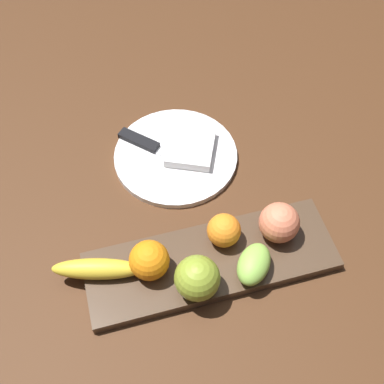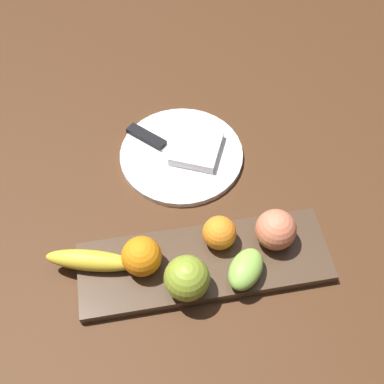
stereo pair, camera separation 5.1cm
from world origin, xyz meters
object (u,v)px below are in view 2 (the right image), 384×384
at_px(fruit_tray, 204,263).
at_px(apple, 187,278).
at_px(peach, 276,230).
at_px(grape_bunch, 246,269).
at_px(dinner_plate, 181,155).
at_px(knife, 152,140).
at_px(orange_near_apple, 142,256).
at_px(folded_napkin, 197,148).
at_px(orange_near_banana, 219,232).
at_px(banana, 90,260).

distance_m(fruit_tray, apple, 0.08).
xyz_separation_m(peach, grape_bunch, (-0.07, -0.06, -0.01)).
height_order(dinner_plate, knife, knife).
bearing_deg(fruit_tray, dinner_plate, 90.00).
xyz_separation_m(orange_near_apple, folded_napkin, (0.14, 0.25, -0.03)).
bearing_deg(orange_near_banana, knife, 108.48).
relative_size(dinner_plate, knife, 1.77).
bearing_deg(peach, orange_near_banana, 171.03).
distance_m(peach, dinner_plate, 0.27).
relative_size(fruit_tray, banana, 2.86).
bearing_deg(peach, knife, 123.76).
distance_m(banana, peach, 0.33).
height_order(dinner_plate, folded_napkin, folded_napkin).
xyz_separation_m(banana, orange_near_apple, (0.09, -0.02, 0.02)).
bearing_deg(folded_napkin, fruit_tray, -97.11).
bearing_deg(dinner_plate, apple, -97.39).
relative_size(banana, folded_napkin, 1.52).
xyz_separation_m(orange_near_apple, dinner_plate, (0.11, 0.25, -0.05)).
xyz_separation_m(banana, orange_near_banana, (0.23, 0.01, 0.01)).
height_order(fruit_tray, peach, peach).
bearing_deg(orange_near_banana, peach, -8.97).
distance_m(peach, knife, 0.33).
distance_m(orange_near_banana, folded_napkin, 0.22).
bearing_deg(fruit_tray, orange_near_apple, 175.86).
distance_m(apple, dinner_plate, 0.31).
relative_size(orange_near_banana, grape_bunch, 0.74).
bearing_deg(banana, peach, 14.58).
xyz_separation_m(fruit_tray, knife, (-0.05, 0.29, 0.01)).
distance_m(banana, dinner_plate, 0.30).
relative_size(peach, folded_napkin, 0.71).
bearing_deg(apple, knife, 92.67).
bearing_deg(banana, folded_napkin, 60.91).
distance_m(fruit_tray, grape_bunch, 0.08).
bearing_deg(apple, orange_near_banana, 48.58).
relative_size(apple, orange_near_apple, 1.11).
height_order(peach, grape_bunch, peach).
relative_size(orange_near_banana, knife, 0.42).
bearing_deg(apple, peach, 21.19).
xyz_separation_m(fruit_tray, dinner_plate, (-0.00, 0.25, -0.00)).
relative_size(peach, knife, 0.51).
bearing_deg(grape_bunch, peach, 41.40).
height_order(peach, folded_napkin, peach).
bearing_deg(knife, folded_napkin, 20.19).
distance_m(fruit_tray, orange_near_apple, 0.12).
bearing_deg(fruit_tray, folded_napkin, 82.89).
height_order(fruit_tray, banana, banana).
distance_m(fruit_tray, folded_napkin, 0.26).
bearing_deg(orange_near_banana, dinner_plate, 98.30).
relative_size(banana, peach, 2.13).
xyz_separation_m(banana, peach, (0.33, -0.01, 0.02)).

